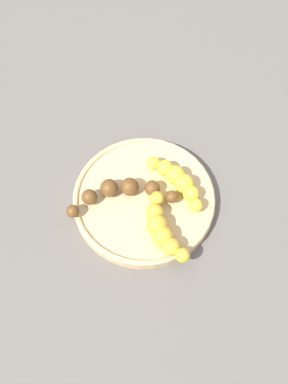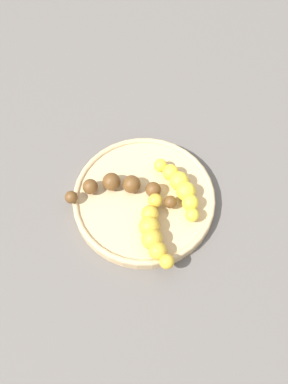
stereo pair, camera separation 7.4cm
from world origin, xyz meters
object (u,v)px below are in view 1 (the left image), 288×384
Objects in this scene: fruit_bowl at (144,199)px; banana_spotted at (163,229)px; banana_overripe at (121,191)px; banana_yellow at (178,180)px.

banana_spotted is (0.06, -0.05, 0.02)m from fruit_bowl.
banana_overripe is 1.29× the size of banana_yellow.
banana_spotted is (0.09, -0.03, 0.00)m from banana_overripe.
banana_spotted is at bearing -147.72° from banana_yellow.
banana_yellow reaches higher than fruit_bowl.
banana_yellow is at bearing -130.34° from banana_spotted.
fruit_bowl is at bearing 161.79° from banana_yellow.
banana_overripe is 0.10m from banana_yellow.
banana_yellow is at bearing -87.35° from banana_overripe.
banana_yellow is (0.04, 0.05, 0.02)m from fruit_bowl.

